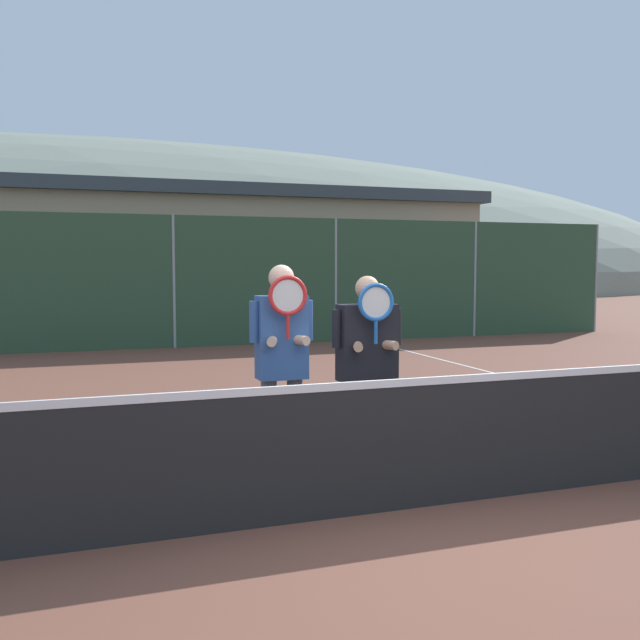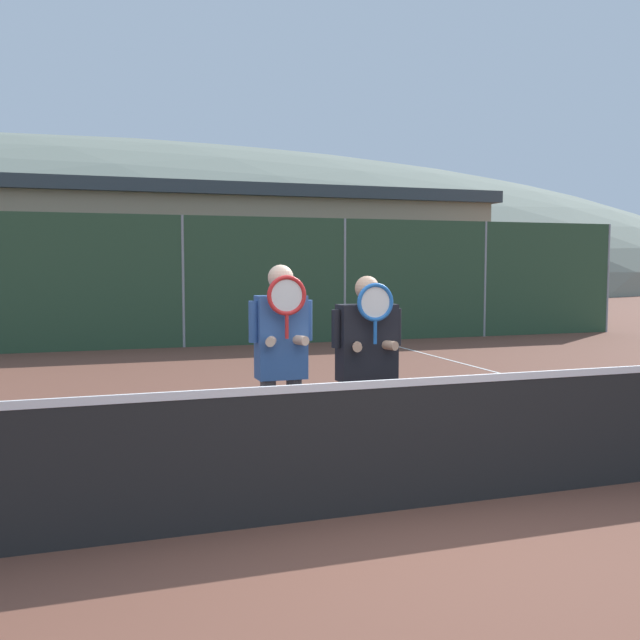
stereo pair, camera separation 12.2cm
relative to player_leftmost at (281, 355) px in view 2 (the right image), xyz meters
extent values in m
plane|color=brown|center=(0.52, -0.94, -1.06)|extent=(120.00, 120.00, 0.00)
ellipsoid|color=gray|center=(0.52, 51.70, -1.06)|extent=(106.28, 59.05, 20.67)
cube|color=tan|center=(-0.07, 16.64, 0.80)|extent=(21.60, 5.00, 3.71)
cube|color=#3D4247|center=(-0.07, 16.64, 2.84)|extent=(22.10, 5.50, 0.36)
cylinder|color=gray|center=(0.52, 9.88, 0.37)|extent=(0.06, 0.06, 2.84)
cylinder|color=gray|center=(4.23, 9.88, 0.37)|extent=(0.06, 0.06, 2.84)
cylinder|color=gray|center=(7.94, 9.88, 0.37)|extent=(0.06, 0.06, 2.84)
cylinder|color=gray|center=(11.65, 9.88, 0.37)|extent=(0.06, 0.06, 2.84)
cube|color=#2D4C33|center=(0.52, 9.88, 0.37)|extent=(22.26, 0.02, 2.84)
cube|color=black|center=(0.52, -0.94, -0.60)|extent=(11.75, 0.02, 0.92)
cube|color=white|center=(0.52, -0.94, -0.11)|extent=(11.75, 0.03, 0.06)
cube|color=white|center=(4.96, 2.06, -1.05)|extent=(0.05, 16.00, 0.01)
cylinder|color=#56565B|center=(-0.11, 0.01, -0.63)|extent=(0.13, 0.13, 0.86)
cylinder|color=#56565B|center=(0.11, 0.01, -0.63)|extent=(0.13, 0.13, 0.86)
cube|color=#335693|center=(0.00, 0.01, 0.15)|extent=(0.40, 0.22, 0.68)
sphere|color=#DBB293|center=(0.00, 0.01, 0.63)|extent=(0.21, 0.21, 0.21)
cylinder|color=#335693|center=(-0.23, 0.01, 0.28)|extent=(0.08, 0.08, 0.33)
cylinder|color=#335693|center=(0.23, 0.01, 0.28)|extent=(0.08, 0.08, 0.33)
cylinder|color=#DBB293|center=(-0.10, -0.08, 0.13)|extent=(0.16, 0.27, 0.08)
cylinder|color=#DBB293|center=(0.10, -0.08, 0.13)|extent=(0.16, 0.27, 0.08)
cylinder|color=red|center=(0.00, -0.17, 0.25)|extent=(0.03, 0.03, 0.20)
torus|color=red|center=(0.00, -0.17, 0.49)|extent=(0.32, 0.03, 0.32)
cylinder|color=silver|center=(0.00, -0.17, 0.49)|extent=(0.26, 0.00, 0.26)
cylinder|color=#232838|center=(0.59, -0.06, -0.65)|extent=(0.13, 0.13, 0.82)
cylinder|color=#232838|center=(0.86, -0.06, -0.65)|extent=(0.13, 0.13, 0.82)
cube|color=black|center=(0.73, -0.06, 0.08)|extent=(0.49, 0.22, 0.65)
sphere|color=tan|center=(0.73, -0.06, 0.54)|extent=(0.20, 0.20, 0.20)
cylinder|color=black|center=(0.46, -0.06, 0.21)|extent=(0.08, 0.08, 0.32)
cylinder|color=black|center=(1.00, -0.06, 0.21)|extent=(0.08, 0.08, 0.32)
cylinder|color=tan|center=(0.61, -0.15, 0.07)|extent=(0.16, 0.27, 0.08)
cylinder|color=tan|center=(0.85, -0.15, 0.07)|extent=(0.16, 0.27, 0.08)
cylinder|color=#1E5BAD|center=(0.73, -0.24, 0.19)|extent=(0.03, 0.03, 0.20)
torus|color=#1E5BAD|center=(0.73, -0.24, 0.43)|extent=(0.32, 0.03, 0.32)
cylinder|color=silver|center=(0.73, -0.24, 0.43)|extent=(0.26, 0.00, 0.26)
cube|color=black|center=(-1.61, 12.23, -0.33)|extent=(4.38, 1.75, 0.86)
cube|color=#2D3842|center=(-1.61, 12.23, 0.46)|extent=(2.41, 1.61, 0.70)
cylinder|color=black|center=(-0.19, 11.33, -0.76)|extent=(0.60, 0.16, 0.60)
cylinder|color=black|center=(-0.19, 13.12, -0.76)|extent=(0.60, 0.16, 0.60)
cylinder|color=black|center=(-3.03, 11.33, -0.76)|extent=(0.60, 0.16, 0.60)
cylinder|color=black|center=(-3.03, 13.12, -0.76)|extent=(0.60, 0.16, 0.60)
cube|color=black|center=(3.46, 12.66, -0.37)|extent=(4.24, 1.71, 0.77)
cube|color=#2D3842|center=(3.46, 12.66, 0.32)|extent=(2.33, 1.58, 0.63)
cylinder|color=black|center=(4.84, 11.78, -0.76)|extent=(0.60, 0.16, 0.60)
cylinder|color=black|center=(4.84, 13.53, -0.76)|extent=(0.60, 0.16, 0.60)
cylinder|color=black|center=(2.09, 11.78, -0.76)|extent=(0.60, 0.16, 0.60)
cylinder|color=black|center=(2.09, 13.53, -0.76)|extent=(0.60, 0.16, 0.60)
cube|color=#285638|center=(8.49, 12.32, -0.36)|extent=(4.28, 1.84, 0.79)
cube|color=#2D3842|center=(8.49, 12.32, 0.35)|extent=(2.36, 1.69, 0.64)
cylinder|color=black|center=(9.88, 11.38, -0.76)|extent=(0.60, 0.16, 0.60)
cylinder|color=black|center=(9.88, 13.25, -0.76)|extent=(0.60, 0.16, 0.60)
cylinder|color=black|center=(7.10, 11.38, -0.76)|extent=(0.60, 0.16, 0.60)
cylinder|color=black|center=(7.10, 13.25, -0.76)|extent=(0.60, 0.16, 0.60)
camera|label=1|loc=(-1.64, -5.55, 0.74)|focal=40.00mm
camera|label=2|loc=(-1.53, -5.59, 0.74)|focal=40.00mm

